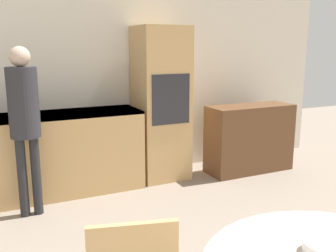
% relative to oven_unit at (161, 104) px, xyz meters
% --- Properties ---
extents(wall_back, '(7.01, 0.05, 2.60)m').
position_rel_oven_unit_xyz_m(wall_back, '(-0.81, 0.34, 0.34)').
color(wall_back, silver).
rests_on(wall_back, ground_plane).
extents(kitchen_counter, '(3.12, 0.60, 0.94)m').
position_rel_oven_unit_xyz_m(kitchen_counter, '(-1.91, -0.01, -0.47)').
color(kitchen_counter, tan).
rests_on(kitchen_counter, ground_plane).
extents(oven_unit, '(0.61, 0.59, 1.91)m').
position_rel_oven_unit_xyz_m(oven_unit, '(0.00, 0.00, 0.00)').
color(oven_unit, tan).
rests_on(oven_unit, ground_plane).
extents(sideboard, '(1.18, 0.45, 0.90)m').
position_rel_oven_unit_xyz_m(sideboard, '(1.18, -0.29, -0.51)').
color(sideboard, brown).
rests_on(sideboard, ground_plane).
extents(chair_far_right, '(0.56, 0.56, 0.96)m').
position_rel_oven_unit_xyz_m(chair_far_right, '(-0.01, -2.71, -0.42)').
color(chair_far_right, tan).
rests_on(chair_far_right, ground_plane).
extents(person_standing, '(0.29, 0.29, 1.67)m').
position_rel_oven_unit_xyz_m(person_standing, '(-1.65, -0.49, 0.09)').
color(person_standing, '#262628').
rests_on(person_standing, ground_plane).
extents(bowl_near, '(0.19, 0.19, 0.05)m').
position_rel_oven_unit_xyz_m(bowl_near, '(-0.61, -3.17, -0.19)').
color(bowl_near, white).
rests_on(bowl_near, dining_table).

